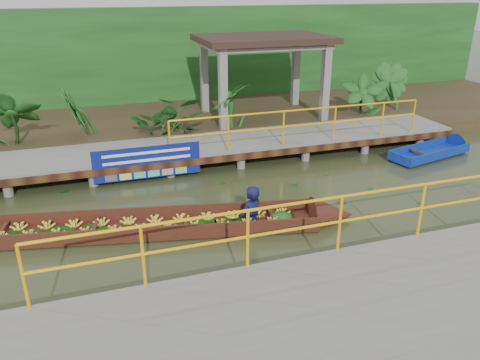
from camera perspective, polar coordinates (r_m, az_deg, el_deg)
name	(u,v)px	position (r m, az deg, el deg)	size (l,w,h in m)	color
ground	(237,214)	(10.58, -0.42, -4.15)	(80.00, 80.00, 0.00)	#2D341A
land_strip	(174,120)	(17.35, -8.11, 7.25)	(30.00, 8.00, 0.45)	#2F2717
far_dock	(200,147)	(13.46, -4.84, 3.97)	(16.00, 2.06, 1.66)	slate
near_dock	(385,306)	(7.62, 17.24, -14.48)	(18.00, 2.40, 1.73)	slate
pavilion	(263,47)	(16.50, 2.88, 15.84)	(4.40, 3.00, 3.00)	slate
foliage_backdrop	(159,61)	(19.41, -9.83, 14.15)	(30.00, 0.80, 4.00)	#163F14
vendor_boat	(158,221)	(9.93, -9.92, -4.92)	(9.14, 2.69, 2.06)	#36150E
moored_blue_boat	(445,149)	(15.70, 23.73, 3.52)	(3.21, 1.47, 0.74)	navy
blue_banner	(147,162)	(12.29, -11.21, 2.15)	(2.75, 0.04, 0.86)	navy
tropical_plants	(223,105)	(15.31, -2.09, 9.08)	(14.17, 1.17, 1.46)	#163F14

